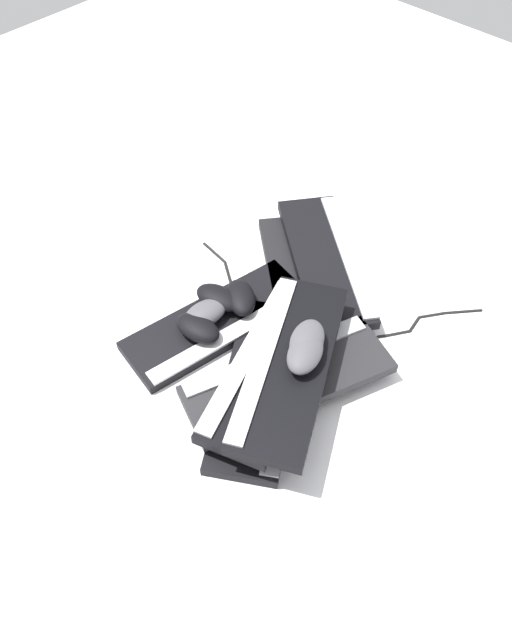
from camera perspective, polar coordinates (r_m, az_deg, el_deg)
The scene contains 15 objects.
ground_plane at distance 1.46m, azimuth -0.99°, elevation 0.76°, with size 3.20×3.20×0.00m, color white.
keyboard_0 at distance 1.52m, azimuth 4.24°, elevation 3.67°, with size 0.39×0.44×0.03m.
keyboard_1 at distance 1.43m, azimuth -3.45°, elevation -0.23°, with size 0.46×0.23×0.03m.
keyboard_2 at distance 1.33m, azimuth 0.50°, elevation -5.92°, with size 0.45×0.36×0.03m.
keyboard_3 at distance 1.30m, azimuth 2.91°, elevation -5.30°, with size 0.46×0.30×0.03m.
keyboard_4 at distance 1.28m, azimuth 1.45°, elevation -4.10°, with size 0.46×0.29×0.03m.
keyboard_5 at distance 1.25m, azimuth 3.03°, elevation -4.07°, with size 0.46×0.34×0.03m.
keyboard_6 at distance 1.53m, azimuth 6.41°, elevation 5.49°, with size 0.39×0.44×0.03m.
mouse_0 at distance 1.40m, azimuth -4.68°, elevation 0.60°, with size 0.11×0.07×0.04m, color #4C4C51.
mouse_1 at distance 1.38m, azimuth -5.35°, elevation -0.73°, with size 0.11×0.07×0.04m, color black.
mouse_2 at distance 1.22m, azimuth 4.52°, elevation -2.97°, with size 0.11×0.07×0.04m, color #4C4C51.
mouse_3 at distance 1.24m, azimuth 4.68°, elevation -1.91°, with size 0.11×0.07×0.04m, color #4C4C51.
mouse_4 at distance 1.43m, azimuth -3.51°, elevation 2.07°, with size 0.11×0.07×0.04m, color black.
mouse_5 at distance 1.43m, azimuth -1.42°, elevation 2.07°, with size 0.11×0.07×0.04m, color black.
cable_0 at distance 1.48m, azimuth 6.21°, elevation 1.09°, with size 0.36×0.65×0.01m.
Camera 1 is at (-0.67, -0.67, 1.12)m, focal length 35.00 mm.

